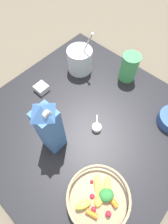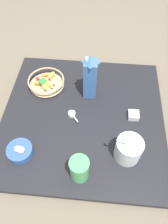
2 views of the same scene
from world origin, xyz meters
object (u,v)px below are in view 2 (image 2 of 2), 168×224
object	(u,v)px
spice_jar	(133,115)
milk_carton	(90,77)
garlic_bowl	(20,151)
yogurt_tub	(129,149)
fruit_bowl	(46,82)
drinking_cup	(79,169)

from	to	relation	value
spice_jar	milk_carton	bearing A→B (deg)	-120.07
milk_carton	garlic_bowl	xyz separation A→B (m)	(0.42, -0.31, -0.12)
yogurt_tub	garlic_bowl	distance (m)	0.53
fruit_bowl	garlic_bowl	size ratio (longest dim) A/B	1.75
fruit_bowl	milk_carton	distance (m)	0.30
yogurt_tub	garlic_bowl	world-z (taller)	yogurt_tub
milk_carton	yogurt_tub	distance (m)	0.45
fruit_bowl	spice_jar	world-z (taller)	fruit_bowl
spice_jar	garlic_bowl	world-z (taller)	garlic_bowl
fruit_bowl	yogurt_tub	size ratio (longest dim) A/B	0.94
drinking_cup	garlic_bowl	bearing A→B (deg)	-105.26
milk_carton	drinking_cup	world-z (taller)	milk_carton
yogurt_tub	garlic_bowl	bearing A→B (deg)	-85.79
fruit_bowl	milk_carton	bearing A→B (deg)	81.41
garlic_bowl	fruit_bowl	bearing A→B (deg)	174.85
drinking_cup	yogurt_tub	bearing A→B (deg)	118.72
spice_jar	garlic_bowl	size ratio (longest dim) A/B	0.46
garlic_bowl	milk_carton	bearing A→B (deg)	143.48
garlic_bowl	spice_jar	bearing A→B (deg)	115.83
yogurt_tub	spice_jar	size ratio (longest dim) A/B	4.04
fruit_bowl	garlic_bowl	distance (m)	0.47
fruit_bowl	garlic_bowl	bearing A→B (deg)	-5.15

